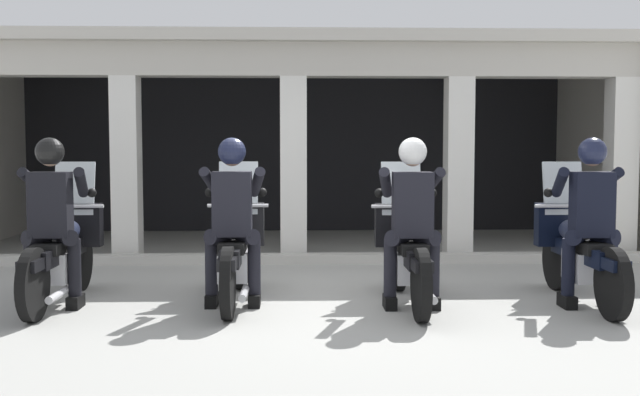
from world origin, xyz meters
The scene contains 11 objects.
ground_plane centered at (0.00, 3.00, 0.00)m, with size 80.00×80.00×0.00m, color #999993.
station_building centered at (-0.27, 4.62, 1.91)m, with size 10.00×3.90×3.02m.
kerb_strip centered at (-0.27, 2.21, 0.06)m, with size 9.50×0.24×0.12m, color #B7B5AD.
motorcycle_far_left centered at (-2.49, -0.08, 0.50)m, with size 0.62×2.04×1.35m.
police_officer_far_left centered at (-2.49, -0.37, 0.94)m, with size 0.63×0.61×1.58m.
motorcycle_center_left centered at (-0.83, -0.06, 0.50)m, with size 0.62×2.04×1.35m.
police_officer_center_left centered at (-0.83, -0.34, 0.94)m, with size 0.63×0.61×1.58m.
motorcycle_center_right centered at (0.83, -0.20, 0.50)m, with size 0.62×2.04×1.35m.
police_officer_center_right centered at (0.83, -0.48, 0.94)m, with size 0.63×0.61×1.58m.
motorcycle_far_right centered at (2.49, -0.21, 0.50)m, with size 0.62×2.04×1.35m.
police_officer_far_right centered at (2.49, -0.49, 0.94)m, with size 0.63×0.61×1.58m.
Camera 1 is at (-0.24, -7.29, 1.51)m, focal length 41.88 mm.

